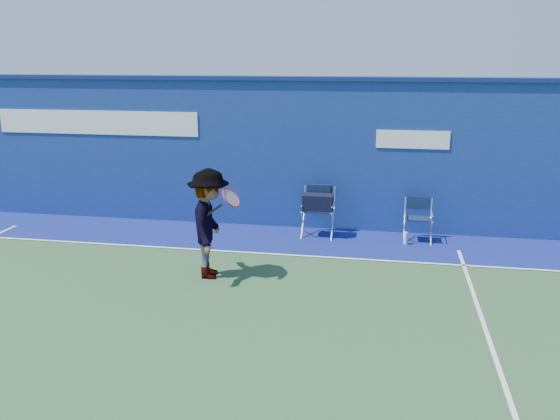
% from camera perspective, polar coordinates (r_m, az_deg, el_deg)
% --- Properties ---
extents(ground, '(80.00, 80.00, 0.00)m').
position_cam_1_polar(ground, '(8.22, -13.33, -10.89)').
color(ground, '#2D532C').
rests_on(ground, ground).
extents(stadium_wall, '(24.00, 0.50, 3.08)m').
position_cam_1_polar(stadium_wall, '(12.50, -4.28, 5.73)').
color(stadium_wall, navy).
rests_on(stadium_wall, ground).
extents(out_of_bounds_strip, '(24.00, 1.80, 0.01)m').
position_cam_1_polar(out_of_bounds_strip, '(11.82, -5.46, -2.54)').
color(out_of_bounds_strip, navy).
rests_on(out_of_bounds_strip, ground).
extents(court_lines, '(24.00, 12.00, 0.01)m').
position_cam_1_polar(court_lines, '(8.71, -11.76, -9.19)').
color(court_lines, white).
rests_on(court_lines, out_of_bounds_strip).
extents(directors_chair_left, '(0.59, 0.55, 1.00)m').
position_cam_1_polar(directors_chair_left, '(11.71, 3.68, -0.53)').
color(directors_chair_left, silver).
rests_on(directors_chair_left, ground).
extents(directors_chair_right, '(0.50, 0.45, 0.84)m').
position_cam_1_polar(directors_chair_right, '(11.70, 13.10, -1.71)').
color(directors_chair_right, silver).
rests_on(directors_chair_right, ground).
extents(water_bottle, '(0.07, 0.07, 0.25)m').
position_cam_1_polar(water_bottle, '(11.48, 12.01, -2.69)').
color(water_bottle, silver).
rests_on(water_bottle, ground).
extents(tennis_player, '(0.98, 1.24, 1.77)m').
position_cam_1_polar(tennis_player, '(9.51, -6.81, -1.32)').
color(tennis_player, '#EA4738').
rests_on(tennis_player, ground).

